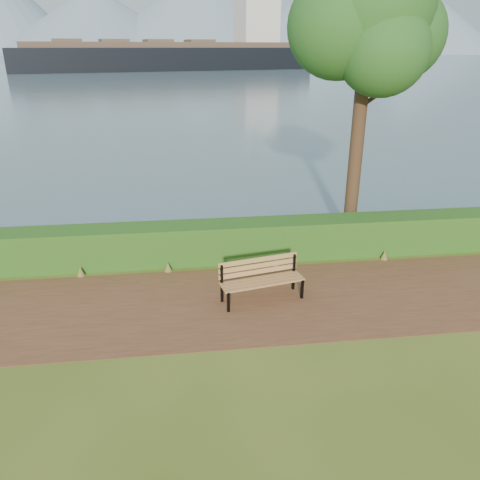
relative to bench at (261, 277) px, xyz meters
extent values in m
plane|color=#475A19|center=(-0.95, -0.44, -0.53)|extent=(140.00, 140.00, 0.00)
cube|color=brown|center=(-0.95, -0.14, -0.52)|extent=(40.00, 3.40, 0.01)
cube|color=#1D4F16|center=(-0.95, 2.16, -0.03)|extent=(32.00, 0.85, 1.00)
cube|color=#42556A|center=(-0.95, 259.56, -0.52)|extent=(700.00, 510.00, 0.00)
cone|color=gray|center=(-60.95, 394.56, 23.47)|extent=(160.00, 160.00, 48.00)
cone|color=gray|center=(19.05, 404.56, 30.47)|extent=(190.00, 190.00, 62.00)
cone|color=gray|center=(109.05, 399.56, 24.47)|extent=(170.00, 170.00, 50.00)
cone|color=gray|center=(199.05, 409.56, 28.47)|extent=(150.00, 150.00, 58.00)
cone|color=gray|center=(-10.95, 429.56, 16.97)|extent=(120.00, 120.00, 35.00)
cone|color=gray|center=(149.05, 424.56, 19.47)|extent=(130.00, 130.00, 40.00)
cube|color=black|center=(-0.77, -0.49, -0.30)|extent=(0.06, 0.07, 0.46)
cube|color=black|center=(-0.86, -0.05, -0.09)|extent=(0.06, 0.07, 0.87)
cube|color=black|center=(-0.81, -0.27, -0.10)|extent=(0.16, 0.53, 0.05)
cube|color=black|center=(0.90, -0.13, -0.30)|extent=(0.06, 0.07, 0.46)
cube|color=black|center=(0.81, 0.31, -0.09)|extent=(0.06, 0.07, 0.87)
cube|color=black|center=(0.85, 0.09, -0.10)|extent=(0.16, 0.53, 0.05)
cube|color=#AB7142|center=(0.06, -0.28, -0.07)|extent=(1.81, 0.48, 0.04)
cube|color=#AB7142|center=(0.03, -0.16, -0.07)|extent=(1.81, 0.48, 0.04)
cube|color=#AB7142|center=(0.01, -0.03, -0.07)|extent=(1.81, 0.48, 0.04)
cube|color=#AB7142|center=(-0.02, 0.10, -0.07)|extent=(1.81, 0.48, 0.04)
cube|color=#AB7142|center=(-0.03, 0.16, 0.05)|extent=(1.80, 0.43, 0.10)
cube|color=#AB7142|center=(-0.03, 0.16, 0.19)|extent=(1.80, 0.43, 0.10)
cube|color=#AB7142|center=(-0.03, 0.16, 0.34)|extent=(1.80, 0.43, 0.10)
cylinder|color=#382517|center=(3.10, 3.12, 2.74)|extent=(0.36, 0.36, 6.53)
sphere|color=#1E511B|center=(3.10, 3.12, 5.46)|extent=(3.08, 3.08, 3.08)
sphere|color=#1E511B|center=(3.95, 3.26, 4.91)|extent=(2.36, 2.36, 2.36)
sphere|color=#1E511B|center=(2.35, 3.05, 5.09)|extent=(2.54, 2.54, 2.54)
sphere|color=#1E511B|center=(3.27, 2.45, 4.55)|extent=(2.18, 2.18, 2.18)
cylinder|color=#382517|center=(3.50, 3.12, 3.46)|extent=(0.95, 0.11, 0.71)
cylinder|color=#382517|center=(2.73, 3.21, 3.91)|extent=(0.74, 0.34, 0.65)
cube|color=black|center=(-3.41, 110.77, 0.98)|extent=(70.81, 28.39, 7.03)
cube|color=brown|center=(-3.41, 110.77, 5.10)|extent=(65.09, 25.90, 1.20)
cube|color=silver|center=(18.36, 116.43, 10.52)|extent=(10.83, 10.29, 11.05)
cube|color=brown|center=(-25.18, 105.11, 5.90)|extent=(7.50, 7.93, 0.80)
cube|color=brown|center=(-15.46, 107.64, 5.90)|extent=(7.50, 7.93, 0.80)
cube|color=brown|center=(-5.74, 110.16, 5.90)|extent=(7.50, 7.93, 0.80)
cube|color=brown|center=(3.97, 112.69, 5.90)|extent=(7.50, 7.93, 0.80)
camera|label=1|loc=(-1.59, -8.96, 4.62)|focal=35.00mm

